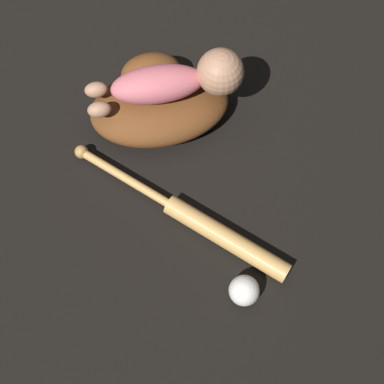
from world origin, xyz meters
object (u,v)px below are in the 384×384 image
at_px(baseball_glove, 157,101).
at_px(baby_figure, 181,80).
at_px(baseball, 244,290).
at_px(baseball_bat, 205,225).

height_order(baseball_glove, baby_figure, baby_figure).
height_order(baseball_glove, baseball, baseball_glove).
distance_m(baseball_glove, baseball, 0.52).
bearing_deg(baseball_glove, baby_figure, -38.94).
relative_size(baby_figure, baseball, 5.41).
relative_size(baseball_glove, baseball, 5.91).
xyz_separation_m(baseball_glove, baby_figure, (0.05, -0.04, 0.10)).
bearing_deg(baseball, baseball_bat, 86.59).
relative_size(baseball_bat, baseball, 7.96).
xyz_separation_m(baseball_glove, baseball_bat, (-0.07, -0.33, -0.03)).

